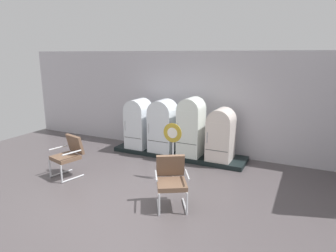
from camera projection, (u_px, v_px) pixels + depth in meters
ground at (117, 202)px, 5.97m from camera, size 12.00×10.00×0.05m
back_wall at (187, 102)px, 8.82m from camera, size 11.76×0.12×2.95m
display_plinth at (178, 154)px, 8.60m from camera, size 3.85×0.95×0.12m
refrigerator_0 at (138, 122)px, 8.85m from camera, size 0.62×0.70×1.46m
refrigerator_1 at (163, 124)px, 8.49m from camera, size 0.70×0.67×1.49m
refrigerator_2 at (191, 125)px, 8.11m from camera, size 0.62×0.68×1.61m
refrigerator_3 at (221, 133)px, 7.80m from camera, size 0.64×0.71×1.37m
armchair_left at (69, 154)px, 7.07m from camera, size 0.72×0.77×0.98m
armchair_right at (171, 179)px, 5.66m from camera, size 0.81×0.84×0.98m
sign_stand at (173, 153)px, 6.88m from camera, size 0.45×0.32×1.34m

